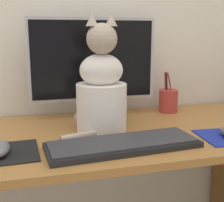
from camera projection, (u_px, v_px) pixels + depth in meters
desk at (110, 159)px, 1.16m from camera, size 1.41×0.62×0.75m
monitor at (93, 65)px, 1.28m from camera, size 0.52×0.17×0.41m
keyboard at (124, 144)px, 0.97m from camera, size 0.49×0.20×0.02m
mousepad_left at (1, 153)px, 0.92m from camera, size 0.22×0.20×0.00m
cat at (101, 89)px, 1.12m from camera, size 0.26×0.22×0.42m
pen_cup at (168, 100)px, 1.41m from camera, size 0.09×0.09×0.18m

